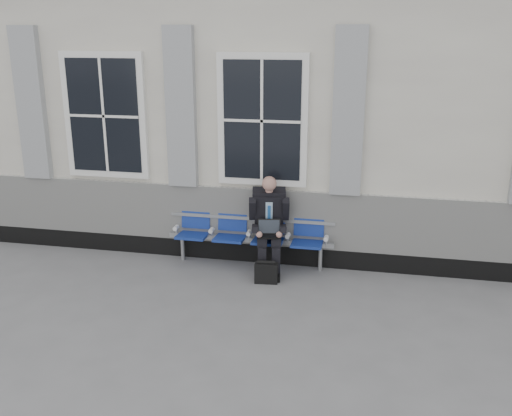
# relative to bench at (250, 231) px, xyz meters

# --- Properties ---
(ground) EXTENTS (70.00, 70.00, 0.00)m
(ground) POSITION_rel_bench_xyz_m (-0.19, -1.32, -0.55)
(ground) COLOR slate
(ground) RESTS_ON ground
(station_building) EXTENTS (14.40, 4.40, 4.49)m
(station_building) POSITION_rel_bench_xyz_m (-0.20, 2.15, 1.67)
(station_building) COLOR silver
(station_building) RESTS_ON ground
(bench) EXTENTS (2.60, 0.47, 0.91)m
(bench) POSITION_rel_bench_xyz_m (0.00, 0.00, 0.00)
(bench) COLOR #9EA0A3
(bench) RESTS_ON ground
(businessman) EXTENTS (0.64, 0.86, 1.48)m
(businessman) POSITION_rel_bench_xyz_m (0.32, -0.14, 0.24)
(businessman) COLOR black
(businessman) RESTS_ON ground
(briefcase) EXTENTS (0.35, 0.17, 0.34)m
(briefcase) POSITION_rel_bench_xyz_m (0.37, -0.62, -0.39)
(briefcase) COLOR black
(briefcase) RESTS_ON ground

